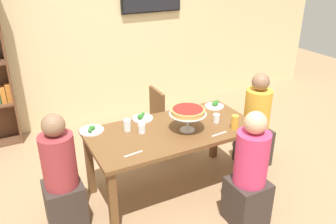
# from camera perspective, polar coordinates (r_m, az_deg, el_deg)

# --- Properties ---
(ground_plane) EXTENTS (12.00, 12.00, 0.00)m
(ground_plane) POSITION_cam_1_polar(r_m,az_deg,el_deg) (3.90, 0.70, -12.53)
(ground_plane) COLOR #9E7A56
(rear_partition) EXTENTS (8.00, 0.12, 2.80)m
(rear_partition) POSITION_cam_1_polar(r_m,az_deg,el_deg) (5.24, -10.99, 13.68)
(rear_partition) COLOR beige
(rear_partition) RESTS_ON ground_plane
(dining_table) EXTENTS (1.69, 0.85, 0.74)m
(dining_table) POSITION_cam_1_polar(r_m,az_deg,el_deg) (3.55, 0.75, -4.14)
(dining_table) COLOR brown
(dining_table) RESTS_ON ground_plane
(diner_head_west) EXTENTS (0.34, 0.34, 1.15)m
(diner_head_west) POSITION_cam_1_polar(r_m,az_deg,el_deg) (3.33, -16.99, -10.70)
(diner_head_west) COLOR #382D28
(diner_head_west) RESTS_ON ground_plane
(diner_head_east) EXTENTS (0.34, 0.34, 1.15)m
(diner_head_east) POSITION_cam_1_polar(r_m,az_deg,el_deg) (4.23, 14.13, -2.33)
(diner_head_east) COLOR #382D28
(diner_head_east) RESTS_ON ground_plane
(diner_near_right) EXTENTS (0.34, 0.34, 1.15)m
(diner_near_right) POSITION_cam_1_polar(r_m,az_deg,el_deg) (3.31, 13.15, -10.42)
(diner_near_right) COLOR #382D28
(diner_near_right) RESTS_ON ground_plane
(chair_far_right) EXTENTS (0.40, 0.40, 0.87)m
(chair_far_right) POSITION_cam_1_polar(r_m,az_deg,el_deg) (4.34, -0.48, -0.91)
(chair_far_right) COLOR brown
(chair_far_right) RESTS_ON ground_plane
(deep_dish_pizza_stand) EXTENTS (0.37, 0.37, 0.24)m
(deep_dish_pizza_stand) POSITION_cam_1_polar(r_m,az_deg,el_deg) (3.40, 3.26, -0.05)
(deep_dish_pizza_stand) COLOR silver
(deep_dish_pizza_stand) RESTS_ON dining_table
(salad_plate_near_diner) EXTENTS (0.22, 0.22, 0.07)m
(salad_plate_near_diner) POSITION_cam_1_polar(r_m,az_deg,el_deg) (4.04, 7.67, 1.15)
(salad_plate_near_diner) COLOR white
(salad_plate_near_diner) RESTS_ON dining_table
(salad_plate_far_diner) EXTENTS (0.24, 0.24, 0.06)m
(salad_plate_far_diner) POSITION_cam_1_polar(r_m,az_deg,el_deg) (3.54, -12.40, -2.88)
(salad_plate_far_diner) COLOR white
(salad_plate_far_diner) RESTS_ON dining_table
(salad_plate_spare) EXTENTS (0.22, 0.22, 0.07)m
(salad_plate_spare) POSITION_cam_1_polar(r_m,az_deg,el_deg) (3.72, -4.26, -0.92)
(salad_plate_spare) COLOR white
(salad_plate_spare) RESTS_ON dining_table
(beer_glass_amber_tall) EXTENTS (0.07, 0.07, 0.14)m
(beer_glass_amber_tall) POSITION_cam_1_polar(r_m,az_deg,el_deg) (3.55, 10.88, -1.66)
(beer_glass_amber_tall) COLOR gold
(beer_glass_amber_tall) RESTS_ON dining_table
(water_glass_clear_near) EXTENTS (0.07, 0.07, 0.12)m
(water_glass_clear_near) POSITION_cam_1_polar(r_m,az_deg,el_deg) (3.48, -6.68, -2.15)
(water_glass_clear_near) COLOR white
(water_glass_clear_near) RESTS_ON dining_table
(water_glass_clear_far) EXTENTS (0.07, 0.07, 0.09)m
(water_glass_clear_far) POSITION_cam_1_polar(r_m,az_deg,el_deg) (3.43, -4.31, -2.70)
(water_glass_clear_far) COLOR white
(water_glass_clear_far) RESTS_ON dining_table
(water_glass_clear_spare) EXTENTS (0.07, 0.07, 0.09)m
(water_glass_clear_spare) POSITION_cam_1_polar(r_m,az_deg,el_deg) (3.66, 7.92, -1.01)
(water_glass_clear_spare) COLOR white
(water_glass_clear_spare) RESTS_ON dining_table
(cutlery_fork_near) EXTENTS (0.18, 0.03, 0.00)m
(cutlery_fork_near) POSITION_cam_1_polar(r_m,az_deg,el_deg) (3.45, 8.36, -3.58)
(cutlery_fork_near) COLOR silver
(cutlery_fork_near) RESTS_ON dining_table
(cutlery_knife_near) EXTENTS (0.18, 0.03, 0.00)m
(cutlery_knife_near) POSITION_cam_1_polar(r_m,az_deg,el_deg) (3.92, 2.80, 0.32)
(cutlery_knife_near) COLOR silver
(cutlery_knife_near) RESTS_ON dining_table
(cutlery_fork_far) EXTENTS (0.18, 0.04, 0.00)m
(cutlery_fork_far) POSITION_cam_1_polar(r_m,az_deg,el_deg) (3.10, -5.70, -6.84)
(cutlery_fork_far) COLOR silver
(cutlery_fork_far) RESTS_ON dining_table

